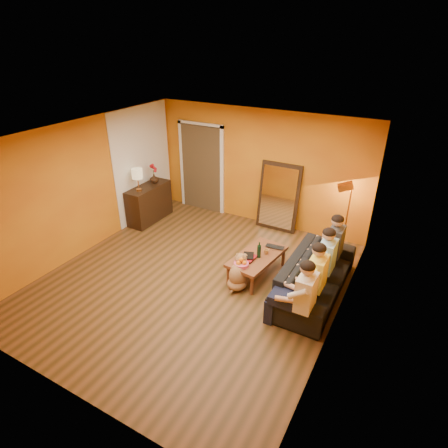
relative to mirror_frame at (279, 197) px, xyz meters
The scene contains 27 objects.
room_shell 2.39m from the mirror_frame, 103.68° to the right, with size 5.00×5.50×2.60m.
white_accent 3.21m from the mirror_frame, 163.83° to the right, with size 0.02×1.90×2.58m, color white.
doorway_recess 2.08m from the mirror_frame, behind, with size 1.06×0.30×2.10m, color #3F2D19.
door_jamb_left 2.64m from the mirror_frame, behind, with size 0.08×0.06×2.20m, color white.
door_jamb_right 1.51m from the mirror_frame, behind, with size 0.08×0.06×2.20m, color white.
door_header 2.46m from the mirror_frame, behind, with size 1.22×0.06×0.08m, color white.
mirror_frame is the anchor object (origin of this frame).
mirror_glass 0.04m from the mirror_frame, 90.00° to the right, with size 0.78×0.02×1.36m, color white.
sideboard 3.01m from the mirror_frame, 158.84° to the right, with size 0.44×1.18×0.85m, color black.
table_lamp 3.13m from the mirror_frame, 153.68° to the right, with size 0.24×0.24×0.51m, color beige, non-canonical shape.
sofa 2.45m from the mirror_frame, 52.97° to the right, with size 0.88×2.25×0.66m, color black.
coffee_table 2.04m from the mirror_frame, 78.94° to the right, with size 0.62×1.22×0.42m, color brown, non-canonical shape.
floor_lamp 1.58m from the mirror_frame, 10.24° to the right, with size 0.30×0.24×1.44m, color #CE823C, non-canonical shape.
dog 2.48m from the mirror_frame, 83.97° to the right, with size 0.34×0.53×0.63m, color #AB7A4D, non-canonical shape.
person_far_left 3.33m from the mirror_frame, 61.60° to the right, with size 0.70×0.44×1.22m, color silver, non-canonical shape.
person_mid_left 2.85m from the mirror_frame, 56.33° to the right, with size 0.70×0.44×1.22m, color #F3E151, non-canonical shape.
person_mid_right 2.42m from the mirror_frame, 49.07° to the right, with size 0.70×0.44×1.22m, color #9BCFEF, non-canonical shape.
person_far_right 2.03m from the mirror_frame, 38.84° to the right, with size 0.70×0.44×1.22m, color #343439, non-canonical shape.
fruit_bowl 2.41m from the mirror_frame, 83.36° to the right, with size 0.26×0.26×0.16m, color #D94C78, non-canonical shape.
wine_bottle 2.03m from the mirror_frame, 77.82° to the right, with size 0.07×0.07×0.31m, color black.
tumbler 1.90m from the mirror_frame, 74.63° to the right, with size 0.09×0.09×0.09m, color #B27F3F.
laptop 1.70m from the mirror_frame, 70.55° to the right, with size 0.34×0.22×0.03m, color black.
book_lower 2.16m from the mirror_frame, 84.71° to the right, with size 0.18×0.24×0.02m, color black.
book_mid 2.15m from the mirror_frame, 84.42° to the right, with size 0.20×0.27×0.02m, color maroon.
book_upper 2.17m from the mirror_frame, 84.74° to the right, with size 0.18×0.25×0.02m, color black.
vase 2.92m from the mirror_frame, 163.43° to the right, with size 0.20×0.20×0.21m, color black.
flowers 2.95m from the mirror_frame, 163.43° to the right, with size 0.17×0.17×0.48m, color maroon, non-canonical shape.
Camera 1 is at (3.19, -4.61, 4.02)m, focal length 30.00 mm.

